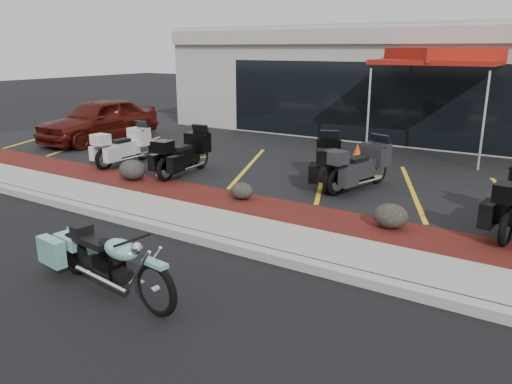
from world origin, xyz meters
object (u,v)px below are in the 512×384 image
Objects in this scene: touring_white at (142,141)px; parked_car at (99,120)px; popup_canopy at (442,58)px; hero_cruiser at (156,282)px; traffic_cone at (357,151)px.

parked_car is at bearing 67.58° from touring_white.
parked_car is at bearing -157.31° from popup_canopy.
hero_cruiser is 1.39× the size of touring_white.
touring_white is 3.66m from parked_car.
hero_cruiser is at bearing -83.01° from traffic_cone.
popup_canopy is at bearing 47.00° from traffic_cone.
touring_white is at bearing -140.21° from popup_canopy.
touring_white is at bearing -20.55° from parked_car.
parked_car is at bearing -165.02° from traffic_cone.
popup_canopy is (10.09, 4.07, 2.07)m from parked_car.
hero_cruiser is at bearing -134.36° from touring_white.
popup_canopy is at bearing 94.60° from hero_cruiser.
traffic_cone is (5.00, 3.61, -0.35)m from touring_white.
popup_canopy is (6.70, 5.43, 2.23)m from touring_white.
popup_canopy is (1.70, 1.82, 2.59)m from traffic_cone.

